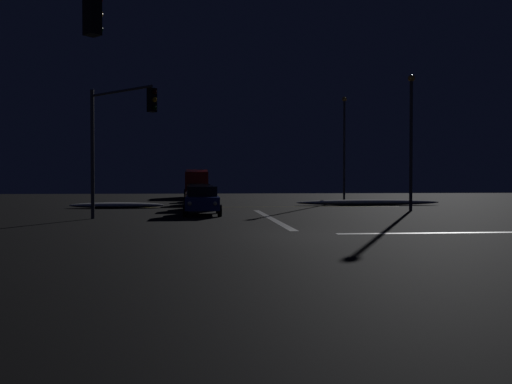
{
  "coord_description": "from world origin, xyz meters",
  "views": [
    {
      "loc": [
        -3.49,
        -19.1,
        1.9
      ],
      "look_at": [
        -0.37,
        12.01,
        1.24
      ],
      "focal_mm": 38.7,
      "sensor_mm": 36.0,
      "label": 1
    }
  ],
  "objects_px": {
    "box_truck": "(197,182)",
    "streetlamp_right_far": "(344,141)",
    "sedan_blue": "(202,200)",
    "sedan_green": "(197,191)",
    "streetlamp_right_near": "(411,132)",
    "sedan_orange": "(200,197)",
    "sedan_silver": "(198,195)",
    "traffic_signal_nw": "(116,127)",
    "sedan_black": "(201,193)"
  },
  "relations": [
    {
      "from": "streetlamp_right_far",
      "to": "sedan_silver",
      "type": "bearing_deg",
      "value": -154.58
    },
    {
      "from": "sedan_orange",
      "to": "traffic_signal_nw",
      "type": "xyz_separation_m",
      "value": [
        -3.95,
        -9.49,
        3.61
      ]
    },
    {
      "from": "sedan_orange",
      "to": "streetlamp_right_near",
      "type": "height_order",
      "value": "streetlamp_right_near"
    },
    {
      "from": "traffic_signal_nw",
      "to": "streetlamp_right_near",
      "type": "bearing_deg",
      "value": 21.12
    },
    {
      "from": "sedan_black",
      "to": "streetlamp_right_near",
      "type": "height_order",
      "value": "streetlamp_right_near"
    },
    {
      "from": "sedan_black",
      "to": "sedan_blue",
      "type": "bearing_deg",
      "value": -89.82
    },
    {
      "from": "sedan_blue",
      "to": "box_truck",
      "type": "relative_size",
      "value": 0.52
    },
    {
      "from": "sedan_green",
      "to": "traffic_signal_nw",
      "type": "height_order",
      "value": "traffic_signal_nw"
    },
    {
      "from": "sedan_blue",
      "to": "streetlamp_right_far",
      "type": "relative_size",
      "value": 0.46
    },
    {
      "from": "sedan_black",
      "to": "traffic_signal_nw",
      "type": "relative_size",
      "value": 0.68
    },
    {
      "from": "sedan_orange",
      "to": "sedan_green",
      "type": "relative_size",
      "value": 1.0
    },
    {
      "from": "sedan_green",
      "to": "streetlamp_right_near",
      "type": "distance_m",
      "value": 25.71
    },
    {
      "from": "streetlamp_right_far",
      "to": "traffic_signal_nw",
      "type": "bearing_deg",
      "value": -126.96
    },
    {
      "from": "sedan_black",
      "to": "streetlamp_right_near",
      "type": "xyz_separation_m",
      "value": [
        12.98,
        -16.08,
        4.1
      ]
    },
    {
      "from": "sedan_silver",
      "to": "sedan_black",
      "type": "height_order",
      "value": "same"
    },
    {
      "from": "traffic_signal_nw",
      "to": "streetlamp_right_near",
      "type": "height_order",
      "value": "streetlamp_right_near"
    },
    {
      "from": "sedan_blue",
      "to": "sedan_orange",
      "type": "relative_size",
      "value": 1.0
    },
    {
      "from": "sedan_silver",
      "to": "sedan_blue",
      "type": "bearing_deg",
      "value": -88.53
    },
    {
      "from": "traffic_signal_nw",
      "to": "box_truck",
      "type": "bearing_deg",
      "value": 84.2
    },
    {
      "from": "streetlamp_right_far",
      "to": "streetlamp_right_near",
      "type": "height_order",
      "value": "streetlamp_right_far"
    },
    {
      "from": "streetlamp_right_near",
      "to": "traffic_signal_nw",
      "type": "bearing_deg",
      "value": -158.88
    },
    {
      "from": "sedan_orange",
      "to": "traffic_signal_nw",
      "type": "bearing_deg",
      "value": -112.59
    },
    {
      "from": "traffic_signal_nw",
      "to": "sedan_blue",
      "type": "bearing_deg",
      "value": 43.54
    },
    {
      "from": "sedan_blue",
      "to": "traffic_signal_nw",
      "type": "relative_size",
      "value": 0.68
    },
    {
      "from": "streetlamp_right_far",
      "to": "streetlamp_right_near",
      "type": "distance_m",
      "value": 16.01
    },
    {
      "from": "sedan_silver",
      "to": "sedan_green",
      "type": "distance_m",
      "value": 11.87
    },
    {
      "from": "streetlamp_right_far",
      "to": "streetlamp_right_near",
      "type": "bearing_deg",
      "value": -90.0
    },
    {
      "from": "sedan_blue",
      "to": "sedan_black",
      "type": "relative_size",
      "value": 1.0
    },
    {
      "from": "sedan_blue",
      "to": "traffic_signal_nw",
      "type": "distance_m",
      "value": 6.66
    },
    {
      "from": "sedan_orange",
      "to": "sedan_green",
      "type": "height_order",
      "value": "same"
    },
    {
      "from": "box_truck",
      "to": "traffic_signal_nw",
      "type": "xyz_separation_m",
      "value": [
        -3.55,
        -35.0,
        2.71
      ]
    },
    {
      "from": "sedan_silver",
      "to": "streetlamp_right_far",
      "type": "bearing_deg",
      "value": 25.42
    },
    {
      "from": "traffic_signal_nw",
      "to": "streetlamp_right_far",
      "type": "bearing_deg",
      "value": 53.04
    },
    {
      "from": "streetlamp_right_far",
      "to": "streetlamp_right_near",
      "type": "xyz_separation_m",
      "value": [
        0.0,
        -16.0,
        -0.55
      ]
    },
    {
      "from": "sedan_orange",
      "to": "streetlamp_right_far",
      "type": "xyz_separation_m",
      "value": [
        13.02,
        13.06,
        4.65
      ]
    },
    {
      "from": "sedan_orange",
      "to": "box_truck",
      "type": "relative_size",
      "value": 0.52
    },
    {
      "from": "sedan_blue",
      "to": "streetlamp_right_far",
      "type": "bearing_deg",
      "value": 55.36
    },
    {
      "from": "sedan_blue",
      "to": "streetlamp_right_far",
      "type": "distance_m",
      "value": 23.2
    },
    {
      "from": "box_truck",
      "to": "streetlamp_right_far",
      "type": "distance_m",
      "value": 18.68
    },
    {
      "from": "sedan_orange",
      "to": "sedan_silver",
      "type": "relative_size",
      "value": 1.0
    },
    {
      "from": "sedan_black",
      "to": "sedan_green",
      "type": "bearing_deg",
      "value": 93.95
    },
    {
      "from": "box_truck",
      "to": "traffic_signal_nw",
      "type": "relative_size",
      "value": 1.3
    },
    {
      "from": "sedan_silver",
      "to": "streetlamp_right_far",
      "type": "height_order",
      "value": "streetlamp_right_far"
    },
    {
      "from": "sedan_silver",
      "to": "sedan_black",
      "type": "relative_size",
      "value": 1.0
    },
    {
      "from": "sedan_blue",
      "to": "sedan_green",
      "type": "height_order",
      "value": "same"
    },
    {
      "from": "box_truck",
      "to": "streetlamp_right_far",
      "type": "xyz_separation_m",
      "value": [
        13.42,
        -12.44,
        3.74
      ]
    },
    {
      "from": "sedan_silver",
      "to": "streetlamp_right_far",
      "type": "distance_m",
      "value": 15.38
    },
    {
      "from": "sedan_green",
      "to": "box_truck",
      "type": "distance_m",
      "value": 6.92
    },
    {
      "from": "sedan_silver",
      "to": "sedan_orange",
      "type": "bearing_deg",
      "value": -88.19
    },
    {
      "from": "sedan_silver",
      "to": "streetlamp_right_near",
      "type": "distance_m",
      "value": 16.92
    }
  ]
}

